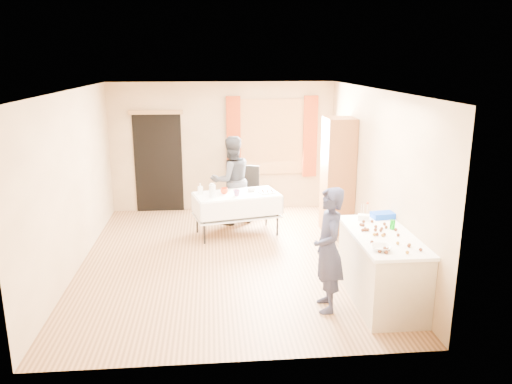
{
  "coord_description": "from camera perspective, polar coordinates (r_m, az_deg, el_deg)",
  "views": [
    {
      "loc": [
        -0.24,
        -7.27,
        3.02
      ],
      "look_at": [
        0.43,
        0.0,
        1.08
      ],
      "focal_mm": 35.0,
      "sensor_mm": 36.0,
      "label": 1
    }
  ],
  "objects": [
    {
      "name": "window_frame",
      "position": [
        10.19,
        1.82,
        6.32
      ],
      "size": [
        1.32,
        0.06,
        1.52
      ],
      "primitive_type": "cube",
      "color": "olive",
      "rests_on": "wall_back"
    },
    {
      "name": "small_bowl",
      "position": [
        8.88,
        -0.5,
        0.25
      ],
      "size": [
        0.22,
        0.22,
        0.05
      ],
      "primitive_type": "imported",
      "rotation": [
        0.0,
        0.0,
        0.22
      ],
      "color": "white",
      "rests_on": "party_table"
    },
    {
      "name": "mixing_bowl",
      "position": [
        5.91,
        14.08,
        -6.21
      ],
      "size": [
        0.33,
        0.33,
        0.05
      ],
      "primitive_type": "imported",
      "rotation": [
        0.0,
        0.0,
        -0.25
      ],
      "color": "white",
      "rests_on": "counter"
    },
    {
      "name": "wall_right",
      "position": [
        7.88,
        13.4,
        1.89
      ],
      "size": [
        0.02,
        5.5,
        2.6
      ],
      "primitive_type": "cube",
      "color": "tan",
      "rests_on": "floor"
    },
    {
      "name": "cup_rainbow",
      "position": [
        8.57,
        -2.23,
        -0.1
      ],
      "size": [
        0.12,
        0.12,
        0.11
      ],
      "primitive_type": "imported",
      "rotation": [
        0.0,
        0.0,
        -0.05
      ],
      "color": "red",
      "rests_on": "party_table"
    },
    {
      "name": "foam_block",
      "position": [
        6.92,
        12.2,
        -2.87
      ],
      "size": [
        0.17,
        0.14,
        0.08
      ],
      "primitive_type": "cube",
      "rotation": [
        0.0,
        0.0,
        -0.33
      ],
      "color": "white",
      "rests_on": "counter"
    },
    {
      "name": "pastry_tray",
      "position": [
        8.77,
        1.32,
        -0.03
      ],
      "size": [
        0.34,
        0.3,
        0.02
      ],
      "primitive_type": "cube",
      "rotation": [
        0.0,
        0.0,
        0.41
      ],
      "color": "white",
      "rests_on": "party_table"
    },
    {
      "name": "woman",
      "position": [
        9.35,
        -2.83,
        1.35
      ],
      "size": [
        1.21,
        1.14,
        1.67
      ],
      "primitive_type": "imported",
      "rotation": [
        0.0,
        0.0,
        3.48
      ],
      "color": "black",
      "rests_on": "floor"
    },
    {
      "name": "cake_balls",
      "position": [
        6.37,
        14.22,
        -4.72
      ],
      "size": [
        0.52,
        1.16,
        0.04
      ],
      "color": "#3F2314",
      "rests_on": "counter"
    },
    {
      "name": "blue_basket",
      "position": [
        7.07,
        14.29,
        -2.59
      ],
      "size": [
        0.32,
        0.23,
        0.08
      ],
      "primitive_type": "cube",
      "rotation": [
        0.0,
        0.0,
        0.12
      ],
      "color": "#0A3DC6",
      "rests_on": "counter"
    },
    {
      "name": "soda_can",
      "position": [
        6.64,
        15.33,
        -3.62
      ],
      "size": [
        0.07,
        0.07,
        0.12
      ],
      "primitive_type": "cylinder",
      "rotation": [
        0.0,
        0.0,
        0.13
      ],
      "color": "#03A00D",
      "rests_on": "counter"
    },
    {
      "name": "girl",
      "position": [
        6.17,
        8.28,
        -6.56
      ],
      "size": [
        0.58,
        0.39,
        1.56
      ],
      "primitive_type": "imported",
      "rotation": [
        0.0,
        0.0,
        -1.59
      ],
      "color": "#1D203B",
      "rests_on": "floor"
    },
    {
      "name": "door_lintel",
      "position": [
        10.08,
        -11.39,
        8.92
      ],
      "size": [
        1.05,
        0.06,
        0.08
      ],
      "primitive_type": "cube",
      "color": "olive",
      "rests_on": "wall_back"
    },
    {
      "name": "doorway",
      "position": [
        10.26,
        -11.08,
        3.27
      ],
      "size": [
        0.95,
        0.04,
        2.0
      ],
      "primitive_type": "cube",
      "color": "black",
      "rests_on": "floor"
    },
    {
      "name": "bottle",
      "position": [
        8.74,
        -6.39,
        0.39
      ],
      "size": [
        0.1,
        0.1,
        0.19
      ],
      "primitive_type": "imported",
      "rotation": [
        0.0,
        0.0,
        0.08
      ],
      "color": "white",
      "rests_on": "party_table"
    },
    {
      "name": "window_pane",
      "position": [
        10.17,
        1.83,
        6.3
      ],
      "size": [
        1.2,
        0.02,
        1.4
      ],
      "primitive_type": "cube",
      "color": "white",
      "rests_on": "wall_back"
    },
    {
      "name": "wall_left",
      "position": [
        7.74,
        -20.22,
        1.13
      ],
      "size": [
        0.02,
        5.5,
        2.6
      ],
      "primitive_type": "cube",
      "color": "tan",
      "rests_on": "floor"
    },
    {
      "name": "party_table",
      "position": [
        8.82,
        -2.21,
        -2.08
      ],
      "size": [
        1.61,
        1.07,
        0.75
      ],
      "rotation": [
        0.0,
        0.0,
        0.23
      ],
      "color": "black",
      "rests_on": "floor"
    },
    {
      "name": "wall_back",
      "position": [
        10.18,
        -3.83,
        5.15
      ],
      "size": [
        4.5,
        0.02,
        2.6
      ],
      "primitive_type": "cube",
      "color": "tan",
      "rests_on": "floor"
    },
    {
      "name": "cup_red",
      "position": [
        8.72,
        -3.65,
        0.13
      ],
      "size": [
        0.2,
        0.2,
        0.1
      ],
      "primitive_type": "imported",
      "rotation": [
        0.0,
        0.0,
        0.26
      ],
      "color": "red",
      "rests_on": "party_table"
    },
    {
      "name": "curtain_right",
      "position": [
        10.26,
        6.21,
        6.3
      ],
      "size": [
        0.28,
        0.06,
        1.65
      ],
      "primitive_type": "cube",
      "color": "maroon",
      "rests_on": "wall_back"
    },
    {
      "name": "cabinet",
      "position": [
        8.96,
        9.32,
        1.85
      ],
      "size": [
        0.5,
        0.6,
        2.05
      ],
      "primitive_type": "cube",
      "color": "brown",
      "rests_on": "floor"
    },
    {
      "name": "wall_front",
      "position": [
        4.84,
        -2.06,
        -5.95
      ],
      "size": [
        4.5,
        0.02,
        2.6
      ],
      "primitive_type": "cube",
      "color": "tan",
      "rests_on": "floor"
    },
    {
      "name": "pitcher",
      "position": [
        8.49,
        -5.01,
        0.1
      ],
      "size": [
        0.12,
        0.12,
        0.22
      ],
      "primitive_type": "cylinder",
      "rotation": [
        0.0,
        0.0,
        0.11
      ],
      "color": "silver",
      "rests_on": "party_table"
    },
    {
      "name": "ceiling",
      "position": [
        7.29,
        -3.41,
        11.65
      ],
      "size": [
        4.5,
        5.5,
        0.02
      ],
      "primitive_type": "cube",
      "color": "white",
      "rests_on": "floor"
    },
    {
      "name": "floor",
      "position": [
        7.88,
        -3.12,
        -7.72
      ],
      "size": [
        4.5,
        5.5,
        0.02
      ],
      "primitive_type": "cube",
      "color": "#9E7047",
      "rests_on": "ground"
    },
    {
      "name": "counter",
      "position": [
        6.62,
        14.14,
        -8.41
      ],
      "size": [
        0.77,
        1.63,
        0.91
      ],
      "color": "beige",
      "rests_on": "floor"
    },
    {
      "name": "curtain_left",
      "position": [
        10.07,
        -2.58,
        6.21
      ],
      "size": [
        0.28,
        0.06,
        1.65
      ],
      "primitive_type": "cube",
      "color": "maroon",
      "rests_on": "wall_back"
    },
    {
      "name": "chair",
      "position": [
        9.86,
        -1.06,
        -1.12
      ],
      "size": [
        0.53,
        0.53,
        1.0
      ],
      "rotation": [
        0.0,
        0.0,
        -0.38
      ],
      "color": "black",
      "rests_on": "floor"
    }
  ]
}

